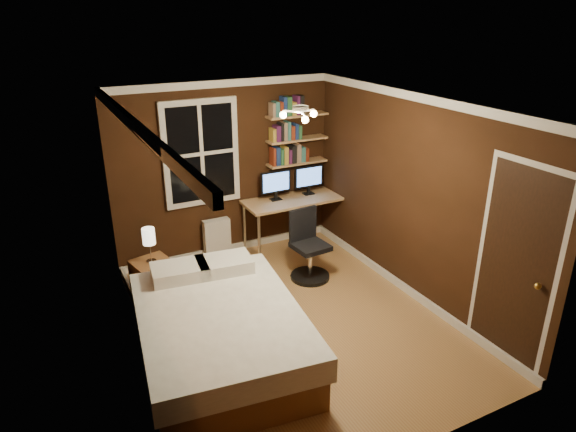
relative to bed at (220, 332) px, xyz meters
name	(u,v)px	position (x,y,z in m)	size (l,w,h in m)	color
floor	(295,321)	(1.00, 0.26, -0.31)	(4.20, 4.20, 0.00)	#98673D
wall_back	(225,170)	(1.00, 2.36, 0.94)	(3.20, 0.04, 2.50)	black
wall_left	(145,252)	(-0.60, 0.26, 0.94)	(0.04, 4.20, 2.50)	black
wall_right	(413,198)	(2.60, 0.26, 0.94)	(0.04, 4.20, 2.50)	black
ceiling	(296,104)	(1.00, 0.26, 2.19)	(3.20, 4.20, 0.02)	white
window	(201,153)	(0.65, 2.32, 1.24)	(1.06, 0.06, 1.46)	silver
door	(515,269)	(2.59, -1.29, 0.71)	(0.03, 0.82, 2.05)	black
door_knob	(538,286)	(2.55, -1.59, 0.69)	(0.06, 0.06, 0.06)	gold
ceiling_fixture	(301,116)	(1.00, 0.16, 2.09)	(0.44, 0.44, 0.18)	beige
bookshelf_lower	(297,163)	(2.08, 2.24, 0.94)	(0.92, 0.22, 0.03)	tan
books_row_lower	(297,154)	(2.08, 2.24, 1.07)	(0.54, 0.16, 0.23)	maroon
bookshelf_middle	(297,139)	(2.08, 2.24, 1.29)	(0.92, 0.22, 0.03)	tan
books_row_middle	(297,131)	(2.08, 2.24, 1.42)	(0.48, 0.16, 0.23)	navy
bookshelf_upper	(297,115)	(2.08, 2.24, 1.64)	(0.92, 0.22, 0.03)	tan
books_row_upper	(297,106)	(2.08, 2.24, 1.77)	(0.48, 0.16, 0.23)	#296037
bed	(220,332)	(0.00, 0.00, 0.00)	(1.81, 2.34, 0.74)	brown
nightstand	(154,281)	(-0.33, 1.44, -0.04)	(0.43, 0.43, 0.54)	brown
bedside_lamp	(150,245)	(-0.33, 1.44, 0.44)	(0.15, 0.15, 0.43)	#EEE4C8
radiator	(217,238)	(0.78, 2.25, -0.03)	(0.38, 0.13, 0.57)	beige
desk	(298,202)	(1.99, 2.03, 0.40)	(1.63, 0.61, 0.78)	tan
monitor_left	(276,186)	(1.66, 2.11, 0.68)	(0.46, 0.12, 0.44)	black
monitor_right	(309,180)	(2.21, 2.11, 0.68)	(0.46, 0.12, 0.44)	black
desk_lamp	(343,180)	(2.66, 1.86, 0.68)	(0.14, 0.32, 0.44)	silver
office_chair	(308,253)	(1.65, 1.11, 0.04)	(0.52, 0.52, 0.95)	black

